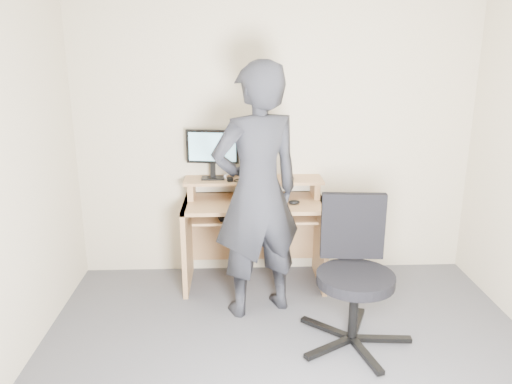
{
  "coord_description": "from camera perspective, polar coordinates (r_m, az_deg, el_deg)",
  "views": [
    {
      "loc": [
        -0.35,
        -2.58,
        2.01
      ],
      "look_at": [
        -0.2,
        1.05,
        0.95
      ],
      "focal_mm": 35.0,
      "sensor_mm": 36.0,
      "label": 1
    }
  ],
  "objects": [
    {
      "name": "back_wall",
      "position": [
        4.41,
        2.25,
        6.32
      ],
      "size": [
        3.5,
        0.02,
        2.5
      ],
      "primitive_type": "cube",
      "color": "#BDAE96",
      "rests_on": "ground"
    },
    {
      "name": "desk",
      "position": [
        4.37,
        -0.24,
        -3.31
      ],
      "size": [
        1.2,
        0.6,
        0.91
      ],
      "color": "tan",
      "rests_on": "ground"
    },
    {
      "name": "monitor",
      "position": [
        4.28,
        -5.01,
        4.83
      ],
      "size": [
        0.45,
        0.13,
        0.43
      ],
      "rotation": [
        0.0,
        0.0,
        -0.16
      ],
      "color": "black",
      "rests_on": "desk"
    },
    {
      "name": "external_drive",
      "position": [
        4.33,
        -0.47,
        2.89
      ],
      "size": [
        0.09,
        0.14,
        0.2
      ],
      "primitive_type": "cube",
      "rotation": [
        0.0,
        0.0,
        -0.18
      ],
      "color": "black",
      "rests_on": "desk"
    },
    {
      "name": "travel_mug",
      "position": [
        4.32,
        1.08,
        2.88
      ],
      "size": [
        0.1,
        0.1,
        0.2
      ],
      "primitive_type": "cylinder",
      "rotation": [
        0.0,
        0.0,
        0.09
      ],
      "color": "silver",
      "rests_on": "desk"
    },
    {
      "name": "smartphone",
      "position": [
        4.3,
        3.86,
        1.45
      ],
      "size": [
        0.09,
        0.14,
        0.01
      ],
      "primitive_type": "cube",
      "rotation": [
        0.0,
        0.0,
        -0.19
      ],
      "color": "black",
      "rests_on": "desk"
    },
    {
      "name": "charger",
      "position": [
        4.24,
        -2.98,
        1.43
      ],
      "size": [
        0.05,
        0.05,
        0.03
      ],
      "primitive_type": "cube",
      "rotation": [
        0.0,
        0.0,
        0.28
      ],
      "color": "black",
      "rests_on": "desk"
    },
    {
      "name": "headphones",
      "position": [
        4.36,
        -2.65,
        1.74
      ],
      "size": [
        0.17,
        0.17,
        0.06
      ],
      "primitive_type": "torus",
      "rotation": [
        0.26,
        0.0,
        -0.11
      ],
      "color": "silver",
      "rests_on": "desk"
    },
    {
      "name": "keyboard",
      "position": [
        4.17,
        -1.22,
        -2.57
      ],
      "size": [
        0.49,
        0.28,
        0.03
      ],
      "primitive_type": "cube",
      "rotation": [
        0.0,
        0.0,
        0.23
      ],
      "color": "black",
      "rests_on": "desk"
    },
    {
      "name": "mouse",
      "position": [
        4.15,
        4.37,
        -1.19
      ],
      "size": [
        0.11,
        0.09,
        0.04
      ],
      "primitive_type": "ellipsoid",
      "rotation": [
        0.0,
        0.0,
        0.3
      ],
      "color": "black",
      "rests_on": "desk"
    },
    {
      "name": "office_chair",
      "position": [
        3.54,
        11.15,
        -8.4
      ],
      "size": [
        0.78,
        0.8,
        1.01
      ],
      "rotation": [
        0.0,
        0.0,
        -0.08
      ],
      "color": "black",
      "rests_on": "ground"
    },
    {
      "name": "person",
      "position": [
        3.71,
        0.12,
        -0.08
      ],
      "size": [
        0.83,
        0.69,
        1.93
      ],
      "primitive_type": "imported",
      "rotation": [
        0.0,
        0.0,
        3.52
      ],
      "color": "black",
      "rests_on": "ground"
    }
  ]
}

